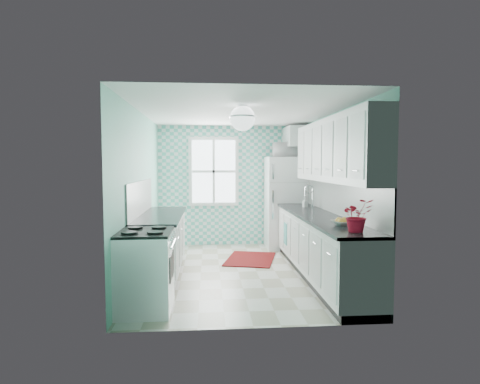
{
  "coord_description": "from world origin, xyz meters",
  "views": [
    {
      "loc": [
        -0.46,
        -6.23,
        1.7
      ],
      "look_at": [
        0.05,
        0.25,
        1.25
      ],
      "focal_mm": 30.0,
      "sensor_mm": 36.0,
      "label": 1
    }
  ],
  "objects": [
    {
      "name": "microwave",
      "position": [
        1.11,
        1.8,
        1.99
      ],
      "size": [
        0.53,
        0.37,
        0.29
      ],
      "primitive_type": "imported",
      "rotation": [
        0.0,
        0.0,
        3.12
      ],
      "color": "white",
      "rests_on": "fridge"
    },
    {
      "name": "stove",
      "position": [
        -1.2,
        -1.57,
        0.48
      ],
      "size": [
        0.61,
        0.76,
        0.91
      ],
      "rotation": [
        0.0,
        0.0,
        -0.05
      ],
      "color": "white",
      "rests_on": "floor"
    },
    {
      "name": "ceiling",
      "position": [
        0.0,
        0.0,
        2.51
      ],
      "size": [
        3.0,
        4.4,
        0.02
      ],
      "primitive_type": "cube",
      "color": "white",
      "rests_on": "wall_back"
    },
    {
      "name": "countertop_right",
      "position": [
        1.19,
        -0.4,
        0.92
      ],
      "size": [
        0.63,
        3.6,
        0.04
      ],
      "primitive_type": "cube",
      "color": "black",
      "rests_on": "base_cabinets_right"
    },
    {
      "name": "soap_bottle",
      "position": [
        1.25,
        0.73,
        1.02
      ],
      "size": [
        0.09,
        0.09,
        0.17
      ],
      "primitive_type": "imported",
      "rotation": [
        0.0,
        0.0,
        0.24
      ],
      "color": "#9EAFB6",
      "rests_on": "countertop_right"
    },
    {
      "name": "wall_right",
      "position": [
        1.51,
        0.0,
        1.25
      ],
      "size": [
        0.02,
        4.4,
        2.5
      ],
      "primitive_type": "cube",
      "color": "#74C7AF",
      "rests_on": "floor"
    },
    {
      "name": "rug",
      "position": [
        0.28,
        0.79,
        0.01
      ],
      "size": [
        1.06,
        1.31,
        0.02
      ],
      "primitive_type": "cube",
      "rotation": [
        0.0,
        0.0,
        -0.25
      ],
      "color": "maroon",
      "rests_on": "floor"
    },
    {
      "name": "floor",
      "position": [
        0.0,
        0.0,
        -0.01
      ],
      "size": [
        3.0,
        4.4,
        0.02
      ],
      "primitive_type": "cube",
      "color": "silver",
      "rests_on": "ground"
    },
    {
      "name": "countertop_left",
      "position": [
        -1.19,
        -0.07,
        0.92
      ],
      "size": [
        0.63,
        2.15,
        0.04
      ],
      "primitive_type": "cube",
      "color": "black",
      "rests_on": "base_cabinets_left"
    },
    {
      "name": "potted_plant",
      "position": [
        1.2,
        -1.88,
        1.13
      ],
      "size": [
        0.37,
        0.33,
        0.38
      ],
      "primitive_type": "imported",
      "rotation": [
        0.0,
        0.0,
        0.1
      ],
      "color": "#B2301D",
      "rests_on": "countertop_right"
    },
    {
      "name": "backsplash_left",
      "position": [
        -1.49,
        -0.07,
        1.2
      ],
      "size": [
        0.02,
        2.15,
        0.51
      ],
      "primitive_type": "cube",
      "color": "white",
      "rests_on": "wall_left"
    },
    {
      "name": "accent_wall",
      "position": [
        0.0,
        2.19,
        1.25
      ],
      "size": [
        3.0,
        0.01,
        2.5
      ],
      "primitive_type": "cube",
      "color": "#4FBEAC",
      "rests_on": "wall_back"
    },
    {
      "name": "base_cabinets_right",
      "position": [
        1.2,
        -0.4,
        0.45
      ],
      "size": [
        0.6,
        3.6,
        0.9
      ],
      "primitive_type": "cube",
      "color": "white",
      "rests_on": "floor"
    },
    {
      "name": "ceiling_light",
      "position": [
        0.0,
        -0.8,
        2.32
      ],
      "size": [
        0.34,
        0.34,
        0.35
      ],
      "color": "silver",
      "rests_on": "ceiling"
    },
    {
      "name": "sink",
      "position": [
        1.2,
        0.69,
        0.93
      ],
      "size": [
        0.48,
        0.41,
        0.53
      ],
      "rotation": [
        0.0,
        0.0,
        0.01
      ],
      "color": "silver",
      "rests_on": "countertop_right"
    },
    {
      "name": "base_cabinets_left",
      "position": [
        -1.2,
        -0.07,
        0.45
      ],
      "size": [
        0.6,
        2.15,
        0.9
      ],
      "primitive_type": "cube",
      "color": "white",
      "rests_on": "floor"
    },
    {
      "name": "wall_front",
      "position": [
        0.0,
        -2.21,
        1.25
      ],
      "size": [
        3.0,
        0.02,
        2.5
      ],
      "primitive_type": "cube",
      "color": "#74C7AF",
      "rests_on": "floor"
    },
    {
      "name": "fruit_bowl",
      "position": [
        1.2,
        -1.42,
        0.97
      ],
      "size": [
        0.32,
        0.32,
        0.07
      ],
      "primitive_type": "imported",
      "rotation": [
        0.0,
        0.0,
        0.24
      ],
      "color": "silver",
      "rests_on": "countertop_right"
    },
    {
      "name": "upper_cabinet_fridge",
      "position": [
        1.3,
        1.83,
        2.25
      ],
      "size": [
        0.4,
        0.74,
        0.4
      ],
      "primitive_type": "cube",
      "color": "silver",
      "rests_on": "wall_right"
    },
    {
      "name": "wall_left",
      "position": [
        -1.51,
        0.0,
        1.25
      ],
      "size": [
        0.02,
        4.4,
        2.5
      ],
      "primitive_type": "cube",
      "color": "#74C7AF",
      "rests_on": "floor"
    },
    {
      "name": "window",
      "position": [
        -0.35,
        2.16,
        1.55
      ],
      "size": [
        1.04,
        0.05,
        1.44
      ],
      "color": "white",
      "rests_on": "wall_back"
    },
    {
      "name": "backsplash_right",
      "position": [
        1.49,
        -0.4,
        1.2
      ],
      "size": [
        0.02,
        3.6,
        0.51
      ],
      "primitive_type": "cube",
      "color": "white",
      "rests_on": "wall_right"
    },
    {
      "name": "wall_back",
      "position": [
        0.0,
        2.21,
        1.25
      ],
      "size": [
        3.0,
        0.02,
        2.5
      ],
      "primitive_type": "cube",
      "color": "#74C7AF",
      "rests_on": "floor"
    },
    {
      "name": "fridge",
      "position": [
        1.11,
        1.8,
        0.92
      ],
      "size": [
        0.8,
        0.79,
        1.84
      ],
      "rotation": [
        0.0,
        0.0,
        -0.02
      ],
      "color": "white",
      "rests_on": "floor"
    },
    {
      "name": "upper_cabinets_right",
      "position": [
        1.33,
        -0.6,
        1.9
      ],
      "size": [
        0.33,
        3.2,
        0.9
      ],
      "primitive_type": "cube",
      "color": "silver",
      "rests_on": "wall_right"
    },
    {
      "name": "dish_towel",
      "position": [
        0.89,
        0.67,
        0.48
      ],
      "size": [
        0.12,
        0.23,
        0.37
      ],
      "primitive_type": "cube",
      "rotation": [
        0.0,
        0.0,
        -0.43
      ],
      "color": "#55BBAB",
      "rests_on": "base_cabinets_right"
    }
  ]
}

